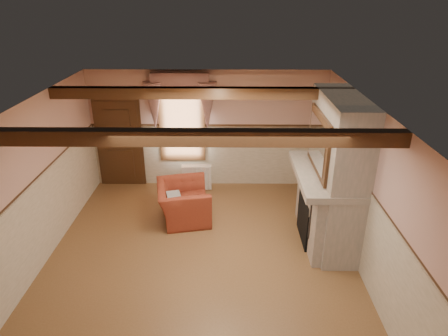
{
  "coord_description": "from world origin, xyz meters",
  "views": [
    {
      "loc": [
        0.49,
        -5.95,
        4.39
      ],
      "look_at": [
        0.41,
        0.8,
        1.39
      ],
      "focal_mm": 32.0,
      "sensor_mm": 36.0,
      "label": 1
    }
  ],
  "objects_px": {
    "armchair": "(183,202)",
    "bowl": "(328,174)",
    "radiator": "(197,177)",
    "side_table": "(175,215)",
    "mantel_clock": "(318,151)",
    "oil_lamp": "(320,153)"
  },
  "relations": [
    {
      "from": "bowl",
      "to": "mantel_clock",
      "type": "relative_size",
      "value": 1.52
    },
    {
      "from": "armchair",
      "to": "bowl",
      "type": "distance_m",
      "value": 3.03
    },
    {
      "from": "mantel_clock",
      "to": "oil_lamp",
      "type": "relative_size",
      "value": 0.86
    },
    {
      "from": "armchair",
      "to": "bowl",
      "type": "xyz_separation_m",
      "value": [
        2.68,
        -0.9,
        1.08
      ]
    },
    {
      "from": "radiator",
      "to": "mantel_clock",
      "type": "relative_size",
      "value": 2.92
    },
    {
      "from": "side_table",
      "to": "mantel_clock",
      "type": "distance_m",
      "value": 3.1
    },
    {
      "from": "armchair",
      "to": "side_table",
      "type": "bearing_deg",
      "value": 147.83
    },
    {
      "from": "radiator",
      "to": "oil_lamp",
      "type": "relative_size",
      "value": 2.5
    },
    {
      "from": "mantel_clock",
      "to": "armchair",
      "type": "bearing_deg",
      "value": -179.02
    },
    {
      "from": "side_table",
      "to": "radiator",
      "type": "distance_m",
      "value": 1.76
    },
    {
      "from": "radiator",
      "to": "armchair",
      "type": "bearing_deg",
      "value": -100.52
    },
    {
      "from": "armchair",
      "to": "radiator",
      "type": "distance_m",
      "value": 1.4
    },
    {
      "from": "armchair",
      "to": "mantel_clock",
      "type": "xyz_separation_m",
      "value": [
        2.68,
        0.05,
        1.14
      ]
    },
    {
      "from": "armchair",
      "to": "mantel_clock",
      "type": "distance_m",
      "value": 2.91
    },
    {
      "from": "side_table",
      "to": "radiator",
      "type": "height_order",
      "value": "radiator"
    },
    {
      "from": "armchair",
      "to": "mantel_clock",
      "type": "bearing_deg",
      "value": -100.05
    },
    {
      "from": "armchair",
      "to": "side_table",
      "type": "height_order",
      "value": "armchair"
    },
    {
      "from": "oil_lamp",
      "to": "side_table",
      "type": "bearing_deg",
      "value": -175.85
    },
    {
      "from": "side_table",
      "to": "oil_lamp",
      "type": "distance_m",
      "value": 3.1
    },
    {
      "from": "radiator",
      "to": "side_table",
      "type": "bearing_deg",
      "value": -103.46
    },
    {
      "from": "armchair",
      "to": "side_table",
      "type": "distance_m",
      "value": 0.39
    },
    {
      "from": "side_table",
      "to": "bowl",
      "type": "height_order",
      "value": "bowl"
    }
  ]
}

